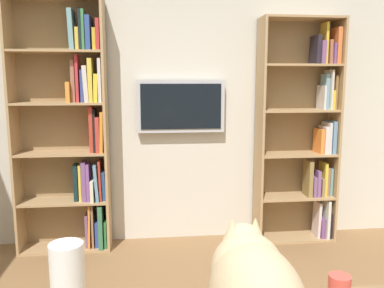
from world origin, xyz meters
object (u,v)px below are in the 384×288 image
at_px(bookshelf_right, 74,129).
at_px(coffee_mug, 339,288).
at_px(paper_towel_roll, 68,283).
at_px(wall_mounted_tv, 181,106).
at_px(bookshelf_left, 305,133).

bearing_deg(bookshelf_right, coffee_mug, 119.77).
height_order(paper_towel_roll, coffee_mug, paper_towel_roll).
bearing_deg(paper_towel_roll, wall_mounted_tv, -103.24).
bearing_deg(bookshelf_left, paper_towel_roll, 53.38).
bearing_deg(bookshelf_right, paper_towel_roll, 99.30).
distance_m(bookshelf_left, wall_mounted_tv, 1.21).
distance_m(wall_mounted_tv, paper_towel_roll, 2.54).
bearing_deg(wall_mounted_tv, coffee_mug, 98.77).
bearing_deg(paper_towel_roll, bookshelf_left, -126.62).
bearing_deg(bookshelf_right, bookshelf_left, -179.95).
distance_m(bookshelf_right, coffee_mug, 2.70).
xyz_separation_m(wall_mounted_tv, coffee_mug, (-0.37, 2.41, -0.50)).
bearing_deg(bookshelf_right, wall_mounted_tv, -174.93).
bearing_deg(coffee_mug, bookshelf_left, -109.06).
relative_size(bookshelf_right, wall_mounted_tv, 2.74).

